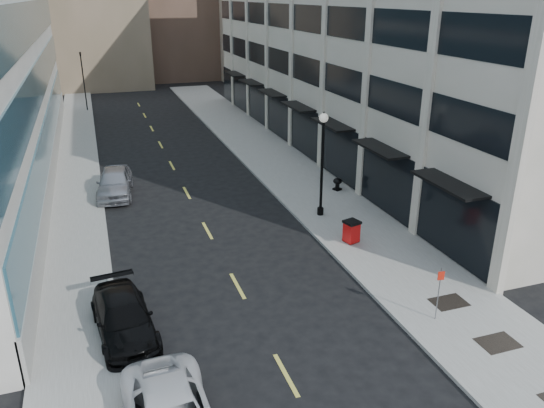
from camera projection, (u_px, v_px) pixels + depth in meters
sidewalk_right at (298, 179)px, 35.39m from camera, size 5.00×80.00×0.15m
sidewalk_left at (77, 204)px, 31.20m from camera, size 3.00×80.00×0.15m
building_right at (381, 30)px, 41.07m from camera, size 15.30×46.50×18.25m
skyline_stone at (250, 6)px, 75.33m from camera, size 10.00×14.00×20.00m
grate_mid at (498, 343)px, 18.68m from camera, size 1.40×1.00×0.01m
grate_far at (449, 302)px, 21.14m from camera, size 1.40×1.00×0.01m
road_centerline at (196, 210)px, 30.53m from camera, size 0.15×68.20×0.01m
traffic_signal at (80, 56)px, 54.04m from camera, size 0.66×0.66×6.98m
car_black_pickup at (124, 318)px, 19.16m from camera, size 2.43×4.98×1.39m
car_silver_sedan at (115, 182)px, 32.47m from camera, size 2.61×5.23×1.71m
trash_bin at (351, 231)px, 26.05m from camera, size 0.85×0.87×1.14m
lamppost at (322, 155)px, 28.29m from camera, size 0.48×0.48×5.83m
sign_post at (440, 286)px, 19.55m from camera, size 0.25×0.08×2.18m
urn_planter at (338, 183)px, 33.07m from camera, size 0.56×0.56×0.78m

